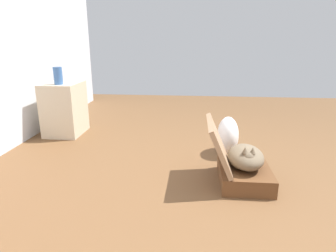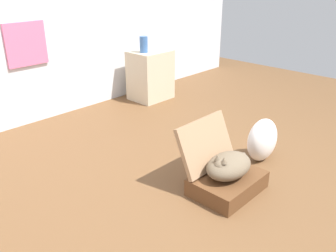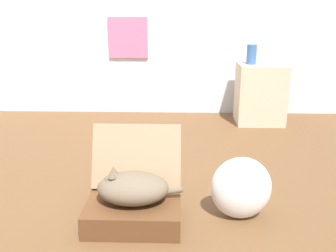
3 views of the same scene
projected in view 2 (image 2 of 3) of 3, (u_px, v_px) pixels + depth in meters
The scene contains 7 objects.
ground_plane at pixel (204, 190), 2.74m from camera, with size 7.68×7.68×0.00m, color brown.
suitcase_base at pixel (227, 183), 2.70m from camera, with size 0.54×0.40×0.13m, color brown.
suitcase_lid at pixel (206, 144), 2.74m from camera, with size 0.54×0.40×0.04m, color #9B7756.
cat at pixel (228, 166), 2.64m from camera, with size 0.48×0.28×0.21m.
plastic_bag_white at pixel (262, 140), 3.11m from camera, with size 0.35×0.21×0.38m, color white.
side_table at pixel (150, 75), 4.59m from camera, with size 0.49×0.41×0.62m, color beige.
vase_tall at pixel (144, 44), 4.33m from camera, with size 0.10×0.10×0.20m, color #38609E.
Camera 2 is at (-1.87, -1.39, 1.54)m, focal length 38.34 mm.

